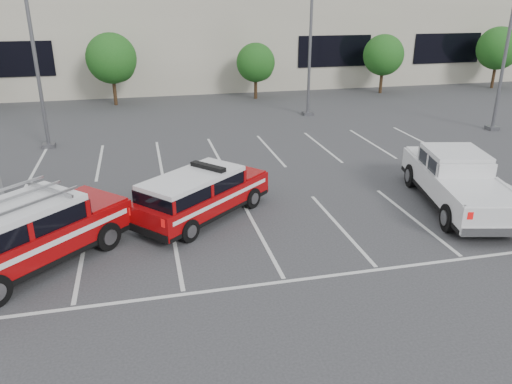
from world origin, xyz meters
TOP-DOWN VIEW (x-y plane):
  - ground at (0.00, 0.00)m, footprint 120.00×120.00m
  - stall_markings at (0.00, 4.50)m, footprint 23.00×15.00m
  - convention_building at (0.18, 31.86)m, footprint 60.00×16.99m
  - tree_mid_left at (-4.91, 22.05)m, footprint 3.37×3.37m
  - tree_mid_right at (5.09, 22.05)m, footprint 2.77×2.77m
  - tree_right at (15.09, 22.05)m, footprint 3.07×3.07m
  - tree_far_right at (25.09, 22.05)m, footprint 3.37×3.37m
  - light_pole_left at (-8.00, 12.00)m, footprint 0.90×0.60m
  - light_pole_mid at (7.00, 16.00)m, footprint 0.90×0.60m
  - light_pole_right at (16.00, 10.00)m, footprint 0.90×0.60m
  - fire_chief_suv at (-1.64, 1.76)m, footprint 5.09×4.76m
  - white_pickup at (7.43, 0.73)m, footprint 3.52×6.63m
  - ladder_suv at (-6.74, -0.44)m, footprint 5.51×5.41m

SIDE VIEW (x-z plane):
  - ground at x=0.00m, z-range 0.00..0.00m
  - stall_markings at x=0.00m, z-range 0.00..0.01m
  - fire_chief_suv at x=-1.64m, z-range -0.16..1.64m
  - white_pickup at x=7.43m, z-range -0.20..1.74m
  - ladder_suv at x=-6.74m, z-range -0.22..1.97m
  - tree_mid_right at x=5.09m, z-range 0.51..4.50m
  - tree_right at x=15.09m, z-range 0.56..4.98m
  - tree_mid_left at x=-4.91m, z-range 0.62..5.46m
  - tree_far_right at x=25.09m, z-range 0.62..5.46m
  - convention_building at x=0.18m, z-range -1.88..11.32m
  - light_pole_left at x=-8.00m, z-range 0.07..10.31m
  - light_pole_mid at x=7.00m, z-range 0.07..10.31m
  - light_pole_right at x=16.00m, z-range 0.07..10.31m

